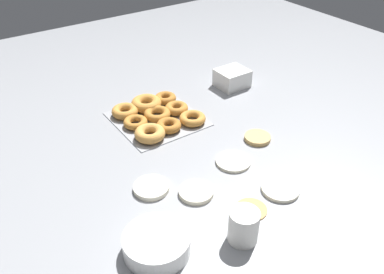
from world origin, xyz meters
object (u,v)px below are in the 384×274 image
(pancake_3, at_px, (257,138))
(paper_cup, at_px, (244,226))
(pancake_1, at_px, (280,189))
(batter_bowl, at_px, (157,244))
(pancake_4, at_px, (251,209))
(pancake_5, at_px, (196,192))
(donut_tray, at_px, (156,115))
(container_stack, at_px, (232,78))
(pancake_2, at_px, (233,161))
(pancake_0, at_px, (151,187))

(pancake_3, height_order, paper_cup, paper_cup)
(pancake_3, bearing_deg, paper_cup, 43.15)
(pancake_1, xyz_separation_m, batter_bowl, (0.42, -0.01, 0.02))
(pancake_1, bearing_deg, pancake_4, 5.69)
(pancake_3, height_order, pancake_5, pancake_3)
(donut_tray, height_order, container_stack, container_stack)
(pancake_4, bearing_deg, pancake_2, -116.05)
(pancake_1, bearing_deg, pancake_2, -80.81)
(pancake_0, distance_m, donut_tray, 0.39)
(pancake_5, relative_size, container_stack, 0.81)
(pancake_5, height_order, batter_bowl, batter_bowl)
(pancake_2, bearing_deg, batter_bowl, 23.83)
(pancake_2, height_order, pancake_5, pancake_5)
(pancake_1, bearing_deg, donut_tray, -79.52)
(pancake_0, relative_size, batter_bowl, 0.63)
(pancake_0, bearing_deg, batter_bowl, 63.68)
(donut_tray, relative_size, batter_bowl, 1.83)
(donut_tray, xyz_separation_m, container_stack, (-0.41, -0.05, 0.02))
(pancake_5, height_order, paper_cup, paper_cup)
(pancake_3, distance_m, batter_bowl, 0.58)
(batter_bowl, height_order, container_stack, container_stack)
(donut_tray, distance_m, container_stack, 0.41)
(pancake_5, distance_m, paper_cup, 0.21)
(pancake_1, xyz_separation_m, pancake_3, (-0.12, -0.24, 0.00))
(donut_tray, bearing_deg, container_stack, -173.06)
(pancake_2, xyz_separation_m, paper_cup, (0.18, 0.26, 0.04))
(pancake_3, bearing_deg, pancake_0, 2.14)
(pancake_2, distance_m, container_stack, 0.54)
(pancake_1, xyz_separation_m, pancake_2, (0.03, -0.18, -0.00))
(pancake_0, bearing_deg, pancake_4, 128.76)
(donut_tray, distance_m, batter_bowl, 0.62)
(container_stack, bearing_deg, pancake_0, 31.76)
(pancake_4, distance_m, paper_cup, 0.12)
(pancake_1, bearing_deg, pancake_5, -31.21)
(pancake_2, xyz_separation_m, batter_bowl, (0.39, 0.17, 0.02))
(pancake_5, relative_size, paper_cup, 1.11)
(pancake_3, height_order, donut_tray, donut_tray)
(paper_cup, bearing_deg, pancake_1, -159.91)
(pancake_4, bearing_deg, donut_tray, -92.32)
(pancake_3, distance_m, pancake_5, 0.35)
(pancake_2, relative_size, pancake_5, 1.11)
(pancake_0, relative_size, pancake_5, 1.04)
(batter_bowl, bearing_deg, paper_cup, 155.79)
(pancake_3, bearing_deg, pancake_4, 45.14)
(pancake_0, relative_size, donut_tray, 0.35)
(container_stack, bearing_deg, paper_cup, 52.72)
(pancake_4, xyz_separation_m, donut_tray, (-0.02, -0.57, 0.01))
(batter_bowl, bearing_deg, pancake_2, -156.17)
(donut_tray, height_order, paper_cup, paper_cup)
(pancake_2, bearing_deg, pancake_5, 16.26)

